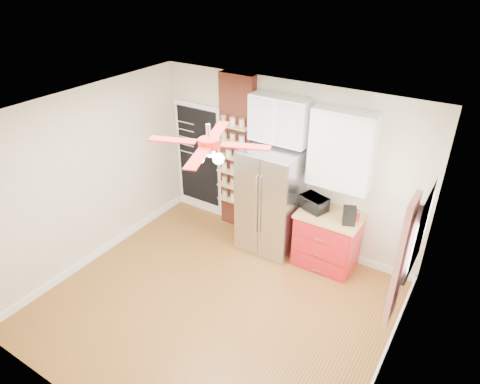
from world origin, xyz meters
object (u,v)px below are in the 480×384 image
Objects in this scene: coffee_maker at (349,216)px; pantry_jar_oats at (229,153)px; canister_left at (349,220)px; ceiling_fan at (209,144)px; toaster_oven at (314,203)px; red_cabinet at (327,240)px; fridge at (271,200)px.

pantry_jar_oats is at bearing 154.35° from coffee_maker.
pantry_jar_oats is (-2.15, 0.17, 0.46)m from canister_left.
ceiling_fan is 2.22m from pantry_jar_oats.
toaster_oven is 1.59× the size of coffee_maker.
toaster_oven is (-0.27, 0.01, 0.56)m from red_cabinet.
toaster_oven reaches higher than red_cabinet.
fridge is 1.25× the size of ceiling_fan.
toaster_oven is at bearing 169.93° from canister_left.
coffee_maker is (0.30, -0.06, 0.57)m from red_cabinet.
coffee_maker is (0.58, -0.08, 0.02)m from toaster_oven.
canister_left is at bearing -1.82° from fridge.
ceiling_fan is (0.05, -1.63, 1.55)m from fridge.
fridge is at bearing -156.33° from toaster_oven.
red_cabinet is at bearing 164.09° from canister_left.
coffee_maker reaches higher than canister_left.
pantry_jar_oats is at bearing 177.63° from red_cabinet.
fridge is 1.06m from red_cabinet.
ceiling_fan is (-0.92, -1.68, 1.97)m from red_cabinet.
fridge is 7.02× the size of coffee_maker.
ceiling_fan is at bearing -127.94° from canister_left.
coffee_maker is 0.06m from canister_left.
fridge reaches higher than red_cabinet.
canister_left is (1.24, 1.59, -1.45)m from ceiling_fan.
pantry_jar_oats is (-1.84, 0.08, 0.98)m from red_cabinet.
fridge is 2.25m from ceiling_fan.
red_cabinet is 6.25× the size of canister_left.
ceiling_fan is 5.61× the size of coffee_maker.
fridge reaches higher than toaster_oven.
fridge is 1.86× the size of red_cabinet.
ceiling_fan is 2.30m from toaster_oven.
toaster_oven is 0.60m from canister_left.
coffee_maker is at bearing -11.97° from red_cabinet.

